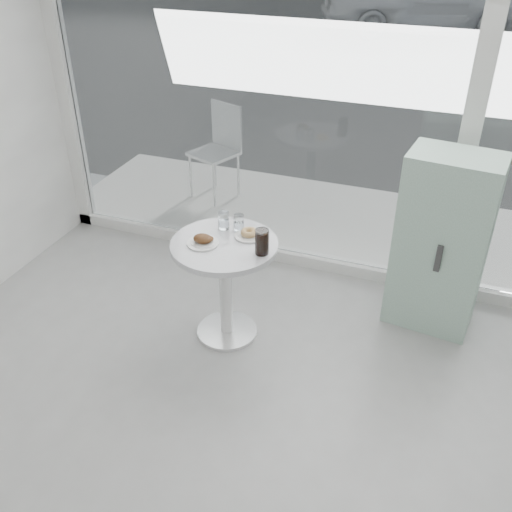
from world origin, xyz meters
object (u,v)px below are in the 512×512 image
at_px(main_table, 225,270).
at_px(mint_cabinet, 441,243).
at_px(patio_chair, 219,145).
at_px(water_tumbler_b, 239,223).
at_px(plate_fritter, 203,240).
at_px(cola_glass, 262,242).
at_px(plate_donut, 249,234).
at_px(water_tumbler_a, 224,221).

bearing_deg(main_table, mint_cabinet, 27.08).
bearing_deg(patio_chair, water_tumbler_b, -40.57).
bearing_deg(main_table, water_tumbler_b, 82.09).
xyz_separation_m(plate_fritter, water_tumbler_b, (0.15, 0.26, 0.02)).
bearing_deg(water_tumbler_b, main_table, -97.91).
height_order(plate_fritter, cola_glass, cola_glass).
bearing_deg(water_tumbler_b, patio_chair, 117.46).
distance_m(water_tumbler_b, cola_glass, 0.35).
bearing_deg(plate_donut, mint_cabinet, 24.39).
height_order(patio_chair, water_tumbler_b, patio_chair).
bearing_deg(main_table, water_tumbler_a, 113.60).
xyz_separation_m(main_table, water_tumbler_b, (0.03, 0.20, 0.27)).
distance_m(plate_donut, water_tumbler_a, 0.21).
height_order(main_table, cola_glass, cola_glass).
xyz_separation_m(plate_fritter, water_tumbler_a, (0.04, 0.24, 0.03)).
distance_m(main_table, mint_cabinet, 1.53).
bearing_deg(main_table, plate_fritter, -153.84).
relative_size(mint_cabinet, water_tumbler_b, 11.49).
bearing_deg(cola_glass, mint_cabinet, 34.22).
height_order(plate_donut, cola_glass, cola_glass).
xyz_separation_m(mint_cabinet, patio_chair, (-2.29, 1.35, -0.07)).
bearing_deg(cola_glass, plate_fritter, -176.88).
distance_m(main_table, patio_chair, 2.24).
distance_m(main_table, water_tumbler_b, 0.33).
height_order(plate_fritter, plate_donut, plate_fritter).
height_order(main_table, water_tumbler_b, water_tumbler_b).
height_order(mint_cabinet, plate_donut, mint_cabinet).
bearing_deg(cola_glass, main_table, 172.25).
distance_m(mint_cabinet, cola_glass, 1.31).
relative_size(water_tumbler_a, cola_glass, 0.72).
distance_m(main_table, water_tumbler_a, 0.34).
height_order(mint_cabinet, water_tumbler_a, mint_cabinet).
bearing_deg(cola_glass, plate_donut, 131.29).
bearing_deg(water_tumbler_a, mint_cabinet, 19.73).
height_order(patio_chair, plate_fritter, patio_chair).
height_order(plate_fritter, water_tumbler_a, water_tumbler_a).
distance_m(patio_chair, water_tumbler_a, 2.06).
bearing_deg(mint_cabinet, main_table, -145.68).
relative_size(water_tumbler_b, cola_glass, 0.66).
height_order(mint_cabinet, cola_glass, mint_cabinet).
bearing_deg(water_tumbler_b, cola_glass, -42.68).
bearing_deg(patio_chair, plate_donut, -38.95).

